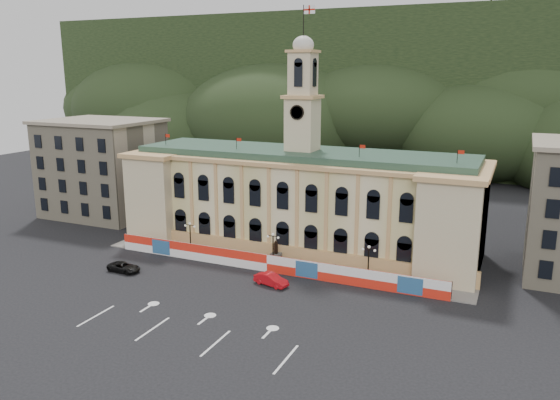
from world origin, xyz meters
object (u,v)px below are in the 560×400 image
at_px(lamp_center, 273,247).
at_px(red_sedan, 271,280).
at_px(black_suv, 124,267).
at_px(statue, 276,257).

xyz_separation_m(lamp_center, red_sedan, (2.62, -6.30, -2.28)).
bearing_deg(black_suv, red_sedan, -77.08).
height_order(lamp_center, red_sedan, lamp_center).
xyz_separation_m(statue, lamp_center, (0.00, -1.00, 1.89)).
bearing_deg(statue, lamp_center, -90.00).
relative_size(lamp_center, black_suv, 1.04).
bearing_deg(statue, black_suv, -148.75).
bearing_deg(black_suv, statue, -56.34).
bearing_deg(black_suv, lamp_center, -58.66).
xyz_separation_m(lamp_center, black_suv, (-18.48, -10.22, -2.40)).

